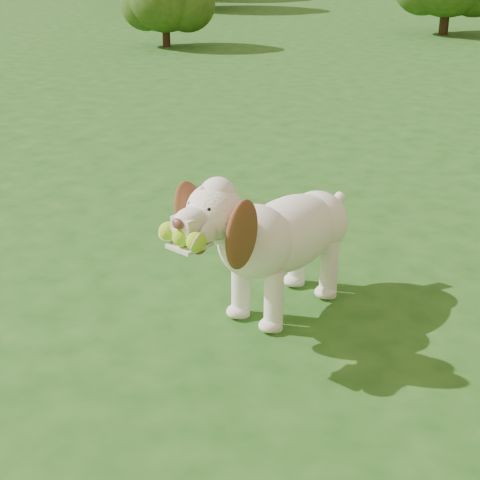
% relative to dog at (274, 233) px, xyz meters
% --- Properties ---
extents(ground, '(80.00, 80.00, 0.00)m').
position_rel_dog_xyz_m(ground, '(-0.16, 0.35, -0.41)').
color(ground, '#1B4714').
rests_on(ground, ground).
extents(dog, '(0.56, 1.17, 0.76)m').
position_rel_dog_xyz_m(dog, '(0.00, 0.00, 0.00)').
color(dog, white).
rests_on(dog, ground).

